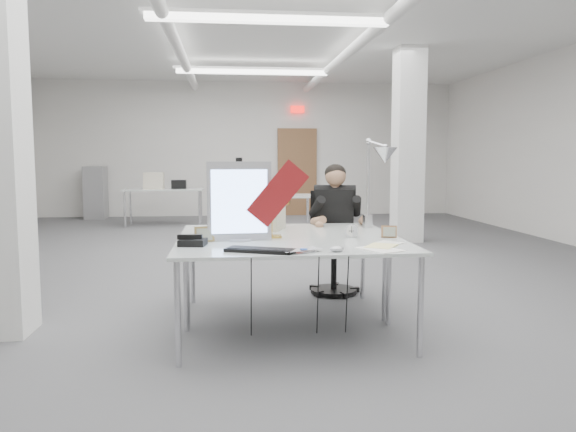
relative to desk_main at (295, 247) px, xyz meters
name	(u,v)px	position (x,y,z in m)	size (l,w,h in m)	color
room_shell	(272,133)	(0.04, 2.63, 0.95)	(10.04, 14.04, 3.24)	#4E4E51
desk_main	(295,247)	(0.00, 0.00, 0.00)	(1.80, 0.90, 0.03)	silver
desk_second	(283,231)	(0.00, 0.90, 0.00)	(1.80, 0.90, 0.03)	silver
bg_desk_a	(268,196)	(0.20, 5.50, 0.00)	(1.60, 0.80, 0.03)	silver
bg_desk_b	(164,190)	(-1.80, 7.70, 0.00)	(1.60, 0.80, 0.03)	silver
filing_cabinet	(96,193)	(-3.50, 9.15, -0.14)	(0.45, 0.55, 1.20)	gray
office_chair	(334,248)	(0.59, 1.52, -0.27)	(0.47, 0.47, 0.95)	black
seated_person	(335,208)	(0.59, 1.47, 0.16)	(0.44, 0.55, 0.82)	black
monitor	(239,201)	(-0.41, 0.28, 0.32)	(0.50, 0.05, 0.62)	#AAA9AE
pennant	(278,193)	(-0.11, 0.25, 0.39)	(0.52, 0.01, 0.21)	#650D0F
keyboard	(260,250)	(-0.28, -0.27, 0.02)	(0.48, 0.16, 0.02)	black
laptop	(304,252)	(0.02, -0.36, 0.02)	(0.30, 0.19, 0.02)	#BAB9BE
mouse	(337,249)	(0.25, -0.32, 0.03)	(0.10, 0.06, 0.04)	#ACADB1
bankers_lamp	(271,218)	(-0.14, 0.42, 0.17)	(0.28, 0.11, 0.32)	gold
desk_phone	(193,242)	(-0.76, 0.07, 0.04)	(0.19, 0.17, 0.05)	black
picture_frame_left	(204,234)	(-0.68, 0.24, 0.07)	(0.15, 0.01, 0.12)	olive
picture_frame_right	(389,232)	(0.81, 0.31, 0.06)	(0.13, 0.01, 0.10)	#9B6A43
desk_clock	(351,231)	(0.51, 0.37, 0.06)	(0.11, 0.11, 0.03)	silver
paper_stack_a	(380,249)	(0.58, -0.27, 0.02)	(0.22, 0.31, 0.01)	white
paper_stack_b	(381,246)	(0.62, -0.13, 0.02)	(0.19, 0.26, 0.01)	#FFF398
paper_stack_c	(390,243)	(0.74, 0.03, 0.02)	(0.19, 0.13, 0.01)	silver
beige_monitor	(262,211)	(-0.18, 0.95, 0.18)	(0.35, 0.34, 0.34)	beige
architect_lamp	(375,185)	(0.80, 0.72, 0.42)	(0.22, 0.64, 0.82)	silver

